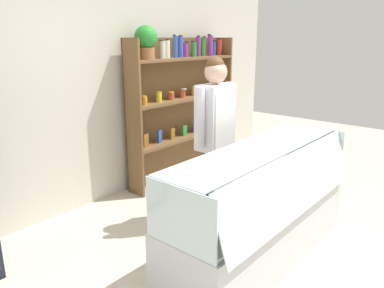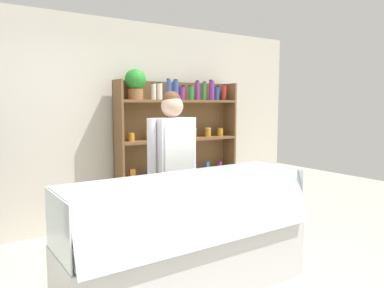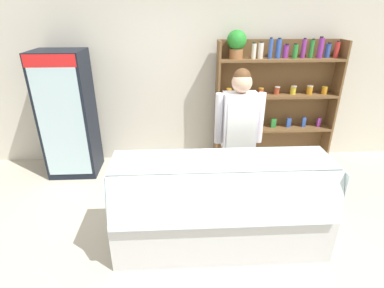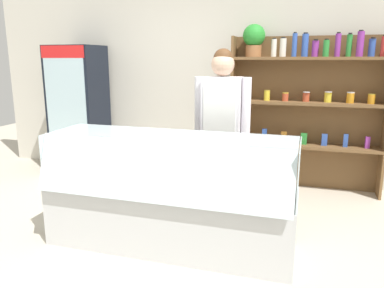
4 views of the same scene
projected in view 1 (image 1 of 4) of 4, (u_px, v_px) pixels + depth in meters
The scene contains 5 objects.
ground_plane at pixel (247, 256), 3.39m from camera, with size 12.00×12.00×0.00m, color beige.
back_wall at pixel (98, 88), 4.32m from camera, with size 6.80×0.10×2.70m, color beige.
shelving_unit at pixel (178, 95), 5.05m from camera, with size 1.84×0.29×2.05m.
deli_display_case at pixel (260, 224), 3.33m from camera, with size 2.16×0.72×1.01m.
shop_clerk at pixel (215, 127), 3.81m from camera, with size 0.57×0.25×1.74m.
Camera 1 is at (-2.60, -1.55, 1.91)m, focal length 35.00 mm.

